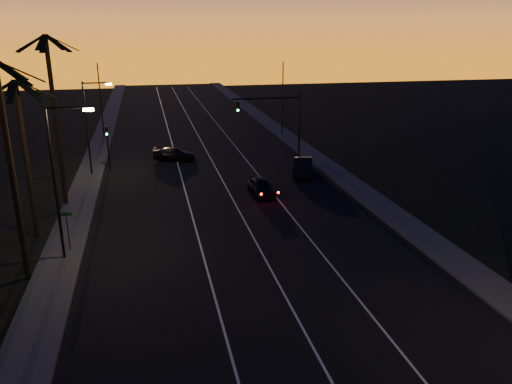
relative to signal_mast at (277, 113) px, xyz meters
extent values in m
cube|color=black|center=(-7.14, -9.99, -4.78)|extent=(20.00, 170.00, 0.01)
cube|color=#353532|center=(-18.34, -9.99, -4.70)|extent=(2.40, 170.00, 0.16)
cube|color=#353532|center=(4.06, -9.99, -4.70)|extent=(2.40, 170.00, 0.16)
cube|color=silver|center=(-10.14, -9.99, -4.76)|extent=(0.12, 160.00, 0.01)
cube|color=silver|center=(-6.64, -9.99, -4.76)|extent=(0.12, 160.00, 0.01)
cube|color=silver|center=(-3.14, -9.99, -4.76)|extent=(0.12, 160.00, 0.01)
cylinder|color=black|center=(-19.74, -21.99, 0.97)|extent=(0.32, 0.32, 11.50)
cube|color=black|center=(-18.71, -21.73, 6.15)|extent=(2.18, 0.92, 1.18)
cube|color=black|center=(-19.30, -21.03, 6.15)|extent=(1.25, 2.12, 1.18)
cube|color=black|center=(-18.89, -22.63, 6.15)|extent=(1.95, 1.61, 1.18)
cylinder|color=black|center=(-20.34, -15.99, 0.22)|extent=(0.32, 0.32, 10.00)
cube|color=black|center=(-19.31, -15.73, 4.65)|extent=(2.18, 0.92, 1.18)
cube|color=black|center=(-19.90, -15.03, 4.65)|extent=(1.25, 2.12, 1.18)
cube|color=black|center=(-20.82, -15.05, 4.65)|extent=(1.34, 2.09, 1.18)
cube|color=black|center=(-20.31, -17.05, 4.65)|extent=(0.45, 2.16, 1.18)
cube|color=black|center=(-19.49, -16.63, 4.65)|extent=(1.95, 1.61, 1.18)
cylinder|color=black|center=(-19.34, -9.99, 1.47)|extent=(0.32, 0.32, 12.50)
cube|color=black|center=(-18.31, -9.73, 7.15)|extent=(2.18, 0.92, 1.18)
cube|color=black|center=(-18.90, -9.03, 7.15)|extent=(1.25, 2.12, 1.18)
cube|color=black|center=(-19.82, -9.05, 7.15)|extent=(1.34, 2.09, 1.18)
cube|color=black|center=(-20.37, -9.78, 7.15)|extent=(2.18, 0.82, 1.18)
cube|color=black|center=(-20.15, -10.67, 7.15)|extent=(1.90, 1.69, 1.18)
cube|color=black|center=(-19.31, -11.05, 7.15)|extent=(0.45, 2.16, 1.18)
cube|color=black|center=(-18.49, -10.63, 7.15)|extent=(1.95, 1.61, 1.18)
cylinder|color=black|center=(-18.14, -19.99, -0.28)|extent=(0.16, 0.16, 9.00)
cylinder|color=black|center=(-17.04, -19.99, 4.07)|extent=(2.20, 0.12, 0.12)
cube|color=#ECC65E|center=(-15.94, -19.99, 3.94)|extent=(0.55, 0.26, 0.16)
cylinder|color=black|center=(-18.14, -1.99, -0.53)|extent=(0.16, 0.16, 8.50)
cylinder|color=black|center=(-17.04, -1.99, 3.57)|extent=(2.20, 0.12, 0.12)
cube|color=#ECC65E|center=(-15.94, -1.99, 3.44)|extent=(0.55, 0.26, 0.16)
cylinder|color=black|center=(-17.94, -18.99, -3.48)|extent=(0.06, 0.06, 2.60)
cube|color=#0B4316|center=(-17.94, -18.99, -2.33)|extent=(0.70, 0.03, 0.20)
cylinder|color=black|center=(2.36, 0.01, -1.28)|extent=(0.20, 0.20, 7.00)
cylinder|color=black|center=(-1.14, 0.01, 1.52)|extent=(7.00, 0.16, 0.16)
cube|color=black|center=(-4.04, 0.01, 0.77)|extent=(0.32, 0.28, 1.00)
sphere|color=black|center=(-4.04, -0.16, 1.09)|extent=(0.20, 0.20, 0.20)
sphere|color=black|center=(-4.04, -0.16, 0.77)|extent=(0.20, 0.20, 0.20)
sphere|color=#14FF59|center=(-4.04, -0.16, 0.45)|extent=(0.20, 0.20, 0.20)
cylinder|color=black|center=(-16.64, 0.01, -2.68)|extent=(0.14, 0.14, 4.20)
cube|color=black|center=(-16.64, 0.01, -1.08)|extent=(0.28, 0.25, 0.90)
sphere|color=black|center=(-16.64, -0.14, -0.80)|extent=(0.18, 0.18, 0.18)
sphere|color=black|center=(-16.64, -0.14, -1.08)|extent=(0.18, 0.18, 0.18)
sphere|color=#14FF59|center=(-16.64, -0.14, -1.36)|extent=(0.18, 0.18, 0.18)
cylinder|color=black|center=(-18.14, 15.01, -0.28)|extent=(0.14, 0.14, 9.00)
cylinder|color=black|center=(3.86, 12.01, -0.28)|extent=(0.14, 0.14, 9.00)
imported|color=black|center=(-4.19, -10.94, -4.09)|extent=(1.83, 4.09, 1.36)
sphere|color=#FF0F05|center=(-4.74, -13.36, -3.87)|extent=(0.18, 0.18, 0.18)
sphere|color=#FF0F05|center=(-3.38, -13.28, -3.87)|extent=(0.18, 0.18, 0.18)
imported|color=black|center=(0.86, -6.17, -3.99)|extent=(3.21, 5.02, 1.56)
imported|color=black|center=(-10.36, 1.85, -4.14)|extent=(4.72, 3.23, 1.27)
camera|label=1|loc=(-12.91, -48.36, 8.14)|focal=35.00mm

